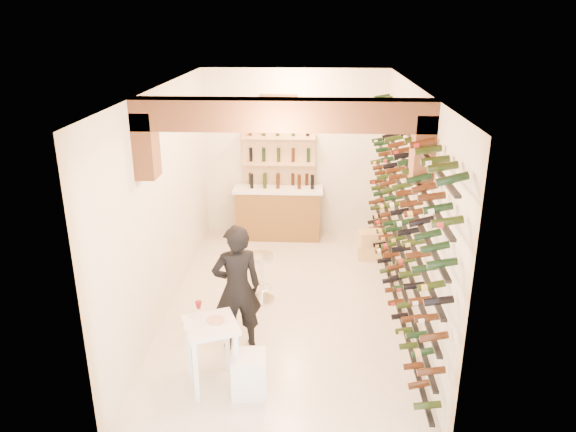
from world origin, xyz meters
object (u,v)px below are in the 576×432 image
object	(u,v)px
tasting_table	(211,334)
white_stool	(249,374)
back_counter	(278,211)
person	(237,288)
chrome_barstool	(261,274)
wine_rack	(396,209)
crate_lower	(370,251)

from	to	relation	value
tasting_table	white_stool	world-z (taller)	tasting_table
back_counter	person	world-z (taller)	person
white_stool	chrome_barstool	world-z (taller)	chrome_barstool
wine_rack	back_counter	size ratio (longest dim) A/B	3.35
back_counter	chrome_barstool	bearing A→B (deg)	-92.04
wine_rack	chrome_barstool	xyz separation A→B (m)	(-1.92, 0.08, -1.11)
white_stool	chrome_barstool	bearing A→B (deg)	91.53
back_counter	tasting_table	distance (m)	4.65
wine_rack	chrome_barstool	distance (m)	2.22
white_stool	person	bearing A→B (deg)	104.80
person	white_stool	bearing A→B (deg)	86.55
back_counter	white_stool	distance (m)	4.75
white_stool	chrome_barstool	distance (m)	2.18
chrome_barstool	person	bearing A→B (deg)	-98.34
back_counter	tasting_table	bearing A→B (deg)	-95.77
tasting_table	chrome_barstool	distance (m)	2.10
white_stool	crate_lower	bearing A→B (deg)	65.60
wine_rack	person	size ratio (longest dim) A/B	3.33
back_counter	crate_lower	xyz separation A→B (m)	(1.70, -0.92, -0.40)
chrome_barstool	crate_lower	bearing A→B (deg)	42.64
person	chrome_barstool	bearing A→B (deg)	-116.58
white_stool	chrome_barstool	size ratio (longest dim) A/B	0.64
wine_rack	white_stool	distance (m)	3.09
tasting_table	white_stool	bearing A→B (deg)	-37.55
wine_rack	chrome_barstool	size ratio (longest dim) A/B	7.48
back_counter	crate_lower	distance (m)	1.97
wine_rack	back_counter	world-z (taller)	wine_rack
tasting_table	back_counter	bearing A→B (deg)	61.79
tasting_table	wine_rack	bearing A→B (deg)	18.21
chrome_barstool	crate_lower	world-z (taller)	chrome_barstool
wine_rack	crate_lower	distance (m)	2.24
person	tasting_table	bearing A→B (deg)	58.28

